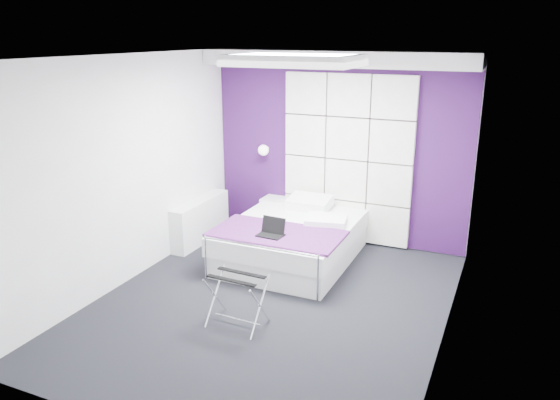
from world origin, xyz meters
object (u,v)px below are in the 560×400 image
at_px(wall_lamp, 265,150).
at_px(laptop, 272,231).
at_px(bed, 292,239).
at_px(nightstand, 277,200).
at_px(luggage_rack, 237,300).
at_px(radiator, 200,221).

bearing_deg(wall_lamp, laptop, -61.70).
relative_size(bed, nightstand, 4.55).
distance_m(nightstand, luggage_rack, 2.66).
height_order(radiator, bed, bed).
relative_size(radiator, laptop, 4.03).
relative_size(radiator, nightstand, 2.90).
bearing_deg(radiator, nightstand, 40.23).
distance_m(wall_lamp, laptop, 1.74).
height_order(wall_lamp, laptop, wall_lamp).
distance_m(wall_lamp, bed, 1.50).
distance_m(wall_lamp, radiator, 1.35).
bearing_deg(luggage_rack, nightstand, 107.94).
bearing_deg(bed, luggage_rack, -85.57).
bearing_deg(bed, laptop, -92.23).
bearing_deg(wall_lamp, bed, -47.58).
height_order(wall_lamp, nightstand, wall_lamp).
height_order(nightstand, luggage_rack, luggage_rack).
bearing_deg(laptop, luggage_rack, -78.40).
relative_size(wall_lamp, luggage_rack, 0.28).
xyz_separation_m(bed, laptop, (-0.02, -0.56, 0.30)).
bearing_deg(luggage_rack, bed, 96.78).
relative_size(bed, laptop, 6.33).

